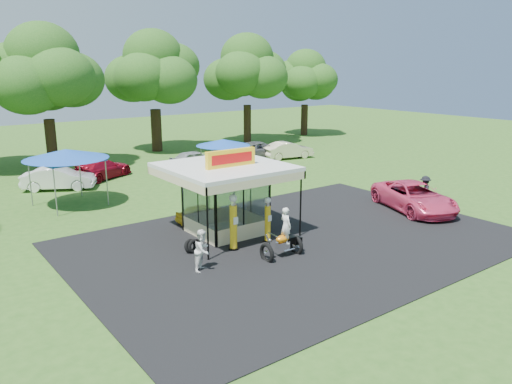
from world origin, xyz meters
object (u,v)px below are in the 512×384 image
pink_sedan (414,197)px  bg_car_d (259,150)px  motorcycle (284,237)px  kiosk_car (203,213)px  bg_car_b (102,169)px  bg_car_c (195,159)px  gas_station_kiosk (225,198)px  spectator_west (203,250)px  bg_car_a (59,178)px  tent_west (66,155)px  gas_pump_right (268,221)px  tent_east (223,143)px  gas_pump_left (233,224)px  spectator_east_a (425,190)px  a_frame_sign (426,202)px  bg_car_e (288,150)px

pink_sedan → bg_car_d: bearing=101.1°
motorcycle → kiosk_car: motorcycle is taller
motorcycle → bg_car_b: (-0.86, 19.45, -0.16)m
kiosk_car → bg_car_c: size_ratio=0.69×
gas_station_kiosk → bg_car_d: size_ratio=1.01×
spectator_west → bg_car_d: (16.64, 18.35, -0.11)m
bg_car_b → gas_station_kiosk: bearing=152.8°
spectator_west → gas_station_kiosk: bearing=11.0°
spectator_west → bg_car_a: spectator_west is taller
tent_west → spectator_west: bearing=-84.1°
gas_pump_right → kiosk_car: bearing=100.8°
kiosk_car → tent_east: 11.15m
gas_pump_right → bg_car_c: (5.92, 17.02, -0.33)m
tent_west → bg_car_a: bearing=82.3°
bg_car_c → tent_west: tent_west is taller
pink_sedan → bg_car_a: 22.35m
gas_station_kiosk → gas_pump_right: (0.84, -2.22, -0.76)m
bg_car_a → motorcycle: bearing=-138.6°
gas_pump_left → gas_station_kiosk: bearing=64.9°
bg_car_a → bg_car_b: size_ratio=0.92×
kiosk_car → spectator_east_a: spectator_east_a is taller
a_frame_sign → spectator_east_a: 1.26m
gas_station_kiosk → pink_sedan: bearing=-16.1°
pink_sedan → gas_station_kiosk: bearing=-176.2°
tent_west → bg_car_e: bearing=11.2°
motorcycle → spectator_west: (-3.54, 0.79, -0.02)m
kiosk_car → bg_car_a: size_ratio=0.62×
gas_station_kiosk → gas_pump_left: (-1.01, -2.15, -0.56)m
gas_station_kiosk → tent_west: bearing=115.6°
gas_pump_right → spectator_west: 4.24m
gas_pump_left → gas_pump_right: size_ratio=1.19×
a_frame_sign → bg_car_d: bearing=106.8°
gas_pump_right → tent_east: size_ratio=0.54×
spectator_west → spectator_east_a: bearing=-31.9°
bg_car_e → spectator_west: bearing=142.4°
a_frame_sign → tent_west: (-15.81, 12.94, 2.52)m
kiosk_car → tent_east: tent_east is taller
bg_car_a → bg_car_e: 19.35m
gas_pump_right → bg_car_b: gas_pump_right is taller
a_frame_sign → bg_car_a: (-15.23, 17.28, 0.28)m
gas_pump_left → bg_car_d: size_ratio=0.48×
bg_car_a → tent_east: bearing=-78.0°
gas_station_kiosk → bg_car_e: (15.36, 13.51, -1.05)m
spectator_west → bg_car_d: size_ratio=0.32×
motorcycle → bg_car_c: bearing=71.6°
spectator_east_a → bg_car_a: spectator_east_a is taller
gas_station_kiosk → bg_car_e: 20.49m
a_frame_sign → bg_car_b: bearing=145.6°
bg_car_c → bg_car_e: bg_car_e is taller
spectator_west → spectator_east_a: size_ratio=1.00×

